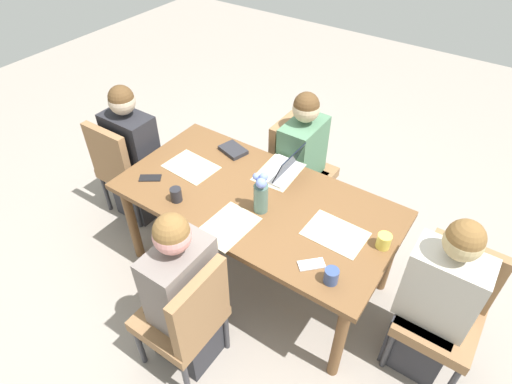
% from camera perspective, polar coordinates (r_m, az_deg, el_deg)
% --- Properties ---
extents(ground_plane, '(10.00, 10.00, 0.00)m').
position_cam_1_polar(ground_plane, '(3.38, 0.00, -10.28)').
color(ground_plane, gray).
extents(dining_table, '(1.87, 0.95, 0.75)m').
position_cam_1_polar(dining_table, '(2.89, 0.00, -1.97)').
color(dining_table, brown).
rests_on(dining_table, ground_plane).
extents(chair_far_left_near, '(0.44, 0.44, 0.90)m').
position_cam_1_polar(chair_far_left_near, '(2.57, -9.12, -15.97)').
color(chair_far_left_near, olive).
rests_on(chair_far_left_near, ground_plane).
extents(person_far_left_near, '(0.36, 0.40, 1.19)m').
position_cam_1_polar(person_far_left_near, '(2.61, -9.56, -13.93)').
color(person_far_left_near, '#2D2D33').
rests_on(person_far_left_near, ground_plane).
extents(chair_head_right_left_mid, '(0.44, 0.44, 0.90)m').
position_cam_1_polar(chair_head_right_left_mid, '(3.68, -17.14, 3.41)').
color(chair_head_right_left_mid, olive).
rests_on(chair_head_right_left_mid, ground_plane).
extents(person_head_right_left_mid, '(0.40, 0.36, 1.19)m').
position_cam_1_polar(person_head_right_left_mid, '(3.66, -15.75, 4.04)').
color(person_head_right_left_mid, '#2D2D33').
rests_on(person_head_right_left_mid, ground_plane).
extents(chair_head_left_left_far, '(0.44, 0.44, 0.90)m').
position_cam_1_polar(chair_head_left_left_far, '(2.81, 24.02, -13.52)').
color(chair_head_left_left_far, olive).
rests_on(chair_head_left_left_far, ground_plane).
extents(person_head_left_left_far, '(0.40, 0.36, 1.19)m').
position_cam_1_polar(person_head_left_left_far, '(2.74, 22.56, -13.82)').
color(person_head_left_left_far, '#2D2D33').
rests_on(person_head_left_left_far, ground_plane).
extents(chair_near_right_near, '(0.44, 0.44, 0.90)m').
position_cam_1_polar(chair_near_right_near, '(3.54, 5.40, 3.70)').
color(chair_near_right_near, olive).
rests_on(chair_near_right_near, ground_plane).
extents(person_near_right_near, '(0.36, 0.40, 1.19)m').
position_cam_1_polar(person_near_right_near, '(3.45, 6.00, 3.13)').
color(person_near_right_near, '#2D2D33').
rests_on(person_near_right_near, ground_plane).
extents(flower_vase, '(0.11, 0.10, 0.30)m').
position_cam_1_polar(flower_vase, '(2.65, 0.66, -0.25)').
color(flower_vase, '#4C6B60').
rests_on(flower_vase, dining_table).
extents(placemat_far_left_near, '(0.28, 0.37, 0.00)m').
position_cam_1_polar(placemat_far_left_near, '(2.65, -3.74, -4.54)').
color(placemat_far_left_near, beige).
rests_on(placemat_far_left_near, dining_table).
extents(placemat_head_right_left_mid, '(0.38, 0.28, 0.00)m').
position_cam_1_polar(placemat_head_right_left_mid, '(3.12, -8.63, 3.34)').
color(placemat_head_right_left_mid, beige).
rests_on(placemat_head_right_left_mid, dining_table).
extents(placemat_head_left_left_far, '(0.37, 0.27, 0.00)m').
position_cam_1_polar(placemat_head_left_left_far, '(2.64, 10.56, -5.40)').
color(placemat_head_left_left_far, beige).
rests_on(placemat_head_left_left_far, dining_table).
extents(placemat_near_right_near, '(0.28, 0.37, 0.00)m').
position_cam_1_polar(placemat_near_right_near, '(3.04, 3.06, 2.66)').
color(placemat_near_right_near, beige).
rests_on(placemat_near_right_near, dining_table).
extents(laptop_near_right_near, '(0.22, 0.32, 0.20)m').
position_cam_1_polar(laptop_near_right_near, '(3.01, 3.52, 3.16)').
color(laptop_near_right_near, silver).
rests_on(laptop_near_right_near, dining_table).
extents(coffee_mug_near_left, '(0.08, 0.08, 0.09)m').
position_cam_1_polar(coffee_mug_near_left, '(2.37, 9.99, -10.95)').
color(coffee_mug_near_left, '#33477A').
rests_on(coffee_mug_near_left, dining_table).
extents(coffee_mug_near_right, '(0.08, 0.08, 0.10)m').
position_cam_1_polar(coffee_mug_near_right, '(2.83, -10.59, -0.35)').
color(coffee_mug_near_right, '#232328').
rests_on(coffee_mug_near_right, dining_table).
extents(coffee_mug_centre_left, '(0.08, 0.08, 0.09)m').
position_cam_1_polar(coffee_mug_centre_left, '(2.60, 16.64, -6.28)').
color(coffee_mug_centre_left, '#DBC64C').
rests_on(coffee_mug_centre_left, dining_table).
extents(book_red_cover, '(0.23, 0.19, 0.03)m').
position_cam_1_polar(book_red_cover, '(3.24, -3.06, 5.61)').
color(book_red_cover, '#28282D').
rests_on(book_red_cover, dining_table).
extents(phone_black, '(0.16, 0.15, 0.01)m').
position_cam_1_polar(phone_black, '(3.07, -13.90, 1.83)').
color(phone_black, black).
rests_on(phone_black, dining_table).
extents(phone_silver, '(0.16, 0.16, 0.01)m').
position_cam_1_polar(phone_silver, '(2.46, 7.39, -9.53)').
color(phone_silver, silver).
rests_on(phone_silver, dining_table).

